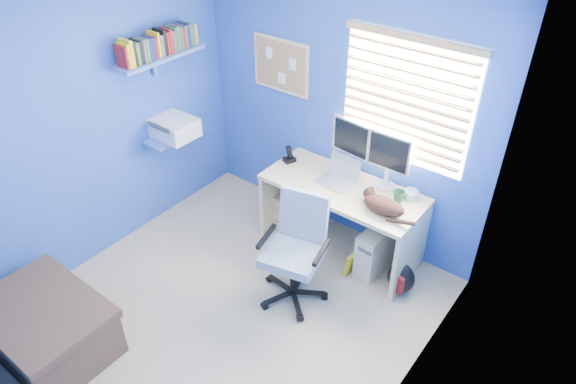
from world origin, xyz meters
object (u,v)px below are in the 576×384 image
Objects in this scene: laptop at (337,173)px; cat at (384,206)px; tower_pc at (376,249)px; desk at (341,219)px; office_chair at (295,262)px.

laptop is 0.89× the size of cat.
desk is at bearing -179.47° from tower_pc.
laptop reaches higher than desk.
cat is 0.82× the size of tower_pc.
tower_pc is at bearing 144.80° from cat.
cat is 0.38× the size of office_chair.
office_chair reaches higher than laptop.
cat is at bearing -13.38° from desk.
laptop is at bearing 97.52° from office_chair.
laptop is at bearing 170.20° from desk.
office_chair is (-0.46, -0.62, -0.44)m from cat.
desk is 0.73m from office_chair.
cat reaches higher than desk.
desk is 0.65m from cat.
tower_pc is 0.46× the size of office_chair.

